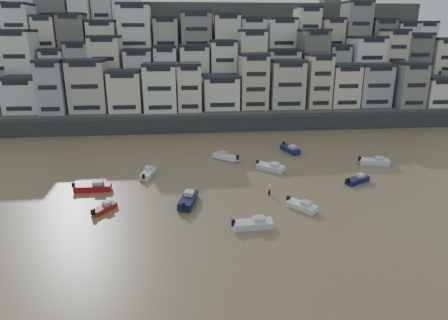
{
  "coord_description": "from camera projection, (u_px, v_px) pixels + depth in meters",
  "views": [
    {
      "loc": [
        1.8,
        -27.8,
        22.75
      ],
      "look_at": [
        7.76,
        30.0,
        4.0
      ],
      "focal_mm": 32.0,
      "sensor_mm": 36.0,
      "label": 1
    }
  ],
  "objects": [
    {
      "name": "boat_i",
      "position": [
        290.0,
        148.0,
        78.83
      ],
      "size": [
        3.36,
        6.01,
        1.56
      ],
      "primitive_type": null,
      "rotation": [
        0.0,
        0.0,
        -1.29
      ],
      "color": "#151C42",
      "rests_on": "ground"
    },
    {
      "name": "hillside",
      "position": [
        222.0,
        63.0,
        129.81
      ],
      "size": [
        141.04,
        66.0,
        50.0
      ],
      "color": "#4C4C47",
      "rests_on": "ground"
    },
    {
      "name": "boat_j",
      "position": [
        104.0,
        207.0,
        52.85
      ],
      "size": [
        3.47,
        4.15,
        1.12
      ],
      "primitive_type": null,
      "rotation": [
        0.0,
        0.0,
        0.96
      ],
      "color": "#9F2013",
      "rests_on": "ground"
    },
    {
      "name": "harbor_wall",
      "position": [
        218.0,
        124.0,
        95.1
      ],
      "size": [
        140.0,
        3.0,
        3.5
      ],
      "primitive_type": "cube",
      "color": "#38383A",
      "rests_on": "ground"
    },
    {
      "name": "boat_k",
      "position": [
        93.0,
        186.0,
        59.55
      ],
      "size": [
        5.87,
        1.93,
        1.6
      ],
      "primitive_type": null,
      "rotation": [
        0.0,
        0.0,
        0.0
      ],
      "color": "#A3141A",
      "rests_on": "ground"
    },
    {
      "name": "boat_e",
      "position": [
        271.0,
        167.0,
        68.15
      ],
      "size": [
        5.26,
        4.82,
        1.47
      ],
      "primitive_type": null,
      "rotation": [
        0.0,
        0.0,
        -0.7
      ],
      "color": "silver",
      "rests_on": "ground"
    },
    {
      "name": "person_pink",
      "position": [
        269.0,
        189.0,
        58.04
      ],
      "size": [
        0.44,
        0.44,
        1.74
      ],
      "primitive_type": null,
      "color": "#ECA7B9",
      "rests_on": "ground"
    },
    {
      "name": "boat_h",
      "position": [
        226.0,
        156.0,
        74.02
      ],
      "size": [
        5.35,
        5.1,
        1.52
      ],
      "primitive_type": null,
      "rotation": [
        0.0,
        0.0,
        2.4
      ],
      "color": "silver",
      "rests_on": "ground"
    },
    {
      "name": "boat_a",
      "position": [
        253.0,
        223.0,
        48.19
      ],
      "size": [
        5.33,
        2.05,
        1.42
      ],
      "primitive_type": null,
      "rotation": [
        0.0,
        0.0,
        0.07
      ],
      "color": "silver",
      "rests_on": "ground"
    },
    {
      "name": "ground",
      "position": [
        168.0,
        319.0,
        33.13
      ],
      "size": [
        400.0,
        400.0,
        0.0
      ],
      "primitive_type": "plane",
      "color": "olive",
      "rests_on": "ground"
    },
    {
      "name": "boat_b",
      "position": [
        302.0,
        205.0,
        53.28
      ],
      "size": [
        4.14,
        4.6,
        1.28
      ],
      "primitive_type": null,
      "rotation": [
        0.0,
        0.0,
        -0.89
      ],
      "color": "silver",
      "rests_on": "ground"
    },
    {
      "name": "boat_f",
      "position": [
        148.0,
        172.0,
        65.57
      ],
      "size": [
        2.74,
        5.41,
        1.41
      ],
      "primitive_type": null,
      "rotation": [
        0.0,
        0.0,
        1.36
      ],
      "color": "silver",
      "rests_on": "ground"
    },
    {
      "name": "boat_c",
      "position": [
        188.0,
        198.0,
        54.95
      ],
      "size": [
        3.39,
        6.42,
        1.67
      ],
      "primitive_type": null,
      "rotation": [
        0.0,
        0.0,
        1.33
      ],
      "color": "#121639",
      "rests_on": "ground"
    },
    {
      "name": "boat_d",
      "position": [
        358.0,
        179.0,
        62.8
      ],
      "size": [
        5.0,
        3.74,
        1.32
      ],
      "primitive_type": null,
      "rotation": [
        0.0,
        0.0,
        0.51
      ],
      "color": "#151944",
      "rests_on": "ground"
    },
    {
      "name": "boat_g",
      "position": [
        375.0,
        161.0,
        71.2
      ],
      "size": [
        5.8,
        3.11,
        1.51
      ],
      "primitive_type": null,
      "rotation": [
        0.0,
        0.0,
        -0.25
      ],
      "color": "silver",
      "rests_on": "ground"
    }
  ]
}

